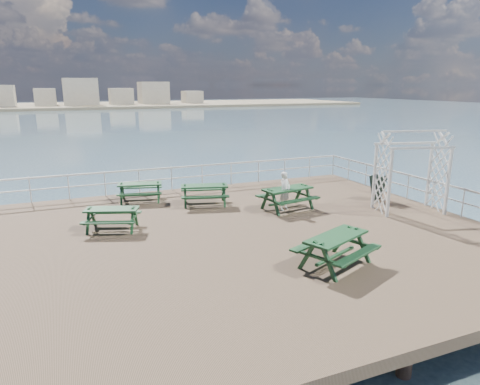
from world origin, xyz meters
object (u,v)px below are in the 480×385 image
picnic_table_a (140,188)px  trellis_arbor (411,176)px  picnic_table_b (204,190)px  picnic_table_c (288,194)px  picnic_table_e (336,244)px  person (285,191)px  picnic_table_d (112,214)px

picnic_table_a → trellis_arbor: 10.79m
picnic_table_a → picnic_table_b: (2.32, -1.53, 0.03)m
picnic_table_b → trellis_arbor: size_ratio=0.71×
picnic_table_c → picnic_table_e: bearing=-114.3°
picnic_table_b → trellis_arbor: (6.96, -3.92, 0.80)m
picnic_table_e → trellis_arbor: size_ratio=0.79×
picnic_table_a → person: (4.95, -3.49, 0.20)m
trellis_arbor → picnic_table_a: bearing=164.5°
picnic_table_b → trellis_arbor: 8.02m
picnic_table_e → person: bearing=53.6°
picnic_table_c → trellis_arbor: bearing=-35.0°
picnic_table_e → trellis_arbor: (5.60, 3.26, 0.76)m
picnic_table_b → picnic_table_d: (-3.84, -1.82, -0.05)m
picnic_table_b → picnic_table_d: 4.25m
picnic_table_a → picnic_table_b: picnic_table_b is taller
picnic_table_b → picnic_table_c: (2.79, -1.89, 0.03)m
trellis_arbor → picnic_table_d: bearing=-176.1°
picnic_table_d → person: size_ratio=1.40×
picnic_table_c → picnic_table_a: bearing=137.2°
picnic_table_b → person: bearing=-21.7°
picnic_table_c → picnic_table_d: picnic_table_c is taller
picnic_table_c → person: size_ratio=1.47×
picnic_table_a → picnic_table_d: bearing=-100.9°
picnic_table_e → picnic_table_b: bearing=78.0°
picnic_table_e → person: size_ratio=1.63×
picnic_table_b → picnic_table_a: bearing=161.8°
picnic_table_b → picnic_table_e: size_ratio=0.90×
picnic_table_a → person: person is taller
trellis_arbor → picnic_table_c: bearing=169.0°
picnic_table_c → picnic_table_d: bearing=170.3°
picnic_table_e → person: (1.27, 5.21, 0.13)m
trellis_arbor → picnic_table_e: bearing=-134.9°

